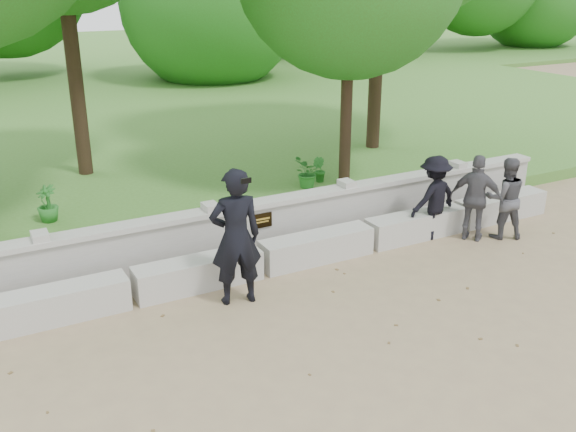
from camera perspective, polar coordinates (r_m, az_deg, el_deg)
name	(u,v)px	position (r m, az deg, el deg)	size (l,w,h in m)	color
ground	(325,329)	(8.43, 3.31, -10.02)	(80.00, 80.00, 0.00)	#917D59
lawn	(89,119)	(20.93, -17.30, 8.20)	(40.00, 22.00, 0.25)	#406C25
concrete_bench	(260,260)	(9.80, -2.47, -3.91)	(11.90, 0.45, 0.45)	#B3B1A9
parapet_wall	(241,230)	(10.30, -4.20, -1.26)	(12.50, 0.35, 0.90)	#A9A69F
man_main	(236,237)	(8.70, -4.68, -1.88)	(0.78, 0.70, 1.94)	black
visitor_left	(505,198)	(11.59, 18.74, 1.52)	(0.86, 0.79, 1.43)	#444349
visitor_mid	(434,197)	(11.24, 12.85, 1.62)	(1.00, 0.65, 1.46)	black
visitor_right	(476,198)	(11.31, 16.39, 1.52)	(0.83, 0.92, 1.50)	#48474C
shrub_b	(319,170)	(13.37, 2.77, 4.13)	(0.28, 0.23, 0.51)	#276E25
shrub_c	(307,173)	(12.93, 1.73, 3.85)	(0.57, 0.49, 0.63)	#276E25
shrub_d	(47,204)	(11.89, -20.61, 1.04)	(0.36, 0.32, 0.65)	#276E25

